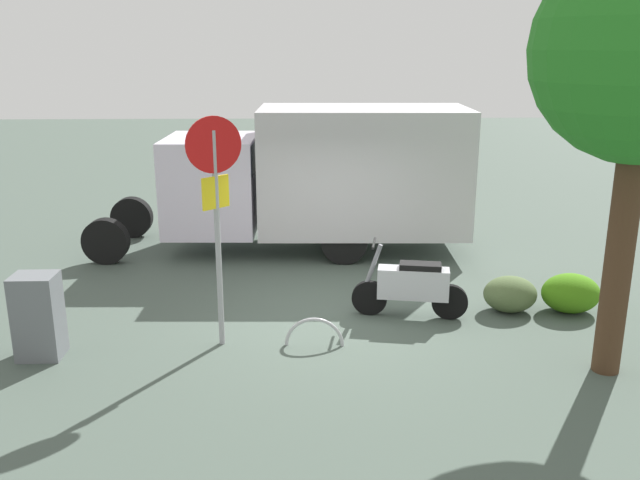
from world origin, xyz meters
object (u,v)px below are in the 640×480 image
motorcycle (412,286)px  stop_sign (216,196)px  bike_rack_hoop (314,345)px  utility_cabinet (38,316)px  box_truck_near (317,173)px

motorcycle → stop_sign: 3.43m
bike_rack_hoop → utility_cabinet: bearing=3.5°
box_truck_near → bike_rack_hoop: (0.16, 4.73, -1.62)m
box_truck_near → utility_cabinet: (3.92, 4.96, -1.03)m
box_truck_near → bike_rack_hoop: 5.00m
motorcycle → bike_rack_hoop: (1.55, 1.01, -0.52)m
stop_sign → utility_cabinet: 2.91m
stop_sign → utility_cabinet: bearing=7.5°
box_truck_near → motorcycle: bearing=112.2°
stop_sign → bike_rack_hoop: size_ratio=3.81×
utility_cabinet → bike_rack_hoop: (-3.75, -0.23, -0.59)m
motorcycle → utility_cabinet: bearing=23.2°
box_truck_near → utility_cabinet: 6.40m
utility_cabinet → motorcycle: bearing=-166.8°
utility_cabinet → bike_rack_hoop: 3.80m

